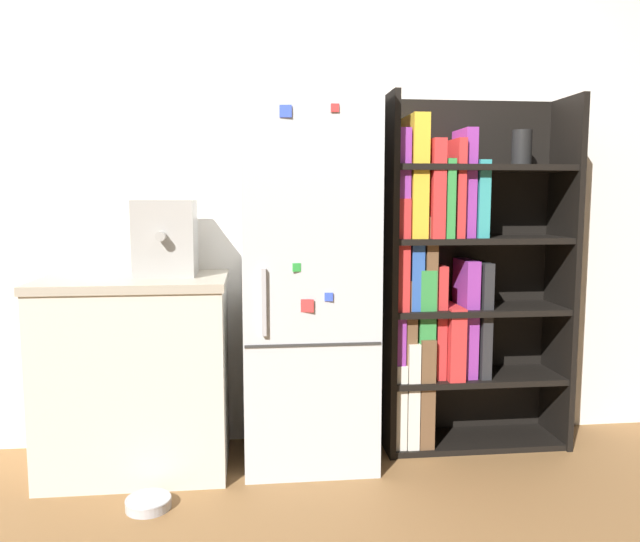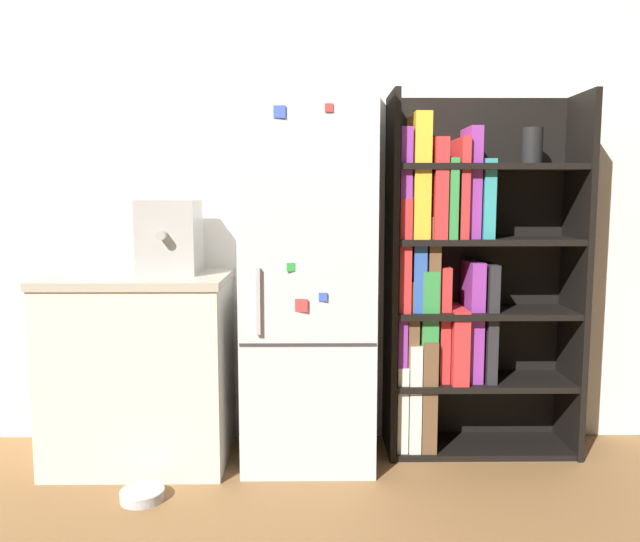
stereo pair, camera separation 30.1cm
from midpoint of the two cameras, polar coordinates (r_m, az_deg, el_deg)
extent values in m
plane|color=olive|center=(3.12, -3.69, -17.93)|extent=(16.00, 16.00, 0.00)
cube|color=white|center=(3.31, -4.24, 6.67)|extent=(8.00, 0.05, 2.60)
cube|color=silver|center=(3.03, -3.97, 0.02)|extent=(0.63, 0.55, 1.90)
cube|color=#333333|center=(2.81, -3.69, -6.79)|extent=(0.62, 0.01, 0.01)
cube|color=#B2B2B7|center=(2.76, -8.28, -2.87)|extent=(0.02, 0.02, 0.30)
cube|color=red|center=(2.77, -4.29, -3.21)|extent=(0.06, 0.02, 0.06)
cube|color=blue|center=(2.77, -2.30, -2.41)|extent=(0.04, 0.01, 0.04)
cube|color=red|center=(2.77, -1.85, 14.72)|extent=(0.04, 0.01, 0.04)
cube|color=green|center=(2.75, -5.29, 0.32)|extent=(0.04, 0.02, 0.04)
cube|color=blue|center=(2.76, -6.40, 14.35)|extent=(0.05, 0.01, 0.05)
cube|color=black|center=(3.18, 3.50, -0.46)|extent=(0.03, 0.36, 1.81)
cube|color=black|center=(3.46, 18.87, -0.22)|extent=(0.03, 0.36, 1.81)
cube|color=black|center=(3.45, 10.67, 0.00)|extent=(0.96, 0.03, 1.81)
cube|color=black|center=(3.51, 11.16, -14.94)|extent=(0.90, 0.33, 0.03)
cube|color=black|center=(3.40, 11.30, -9.48)|extent=(0.90, 0.33, 0.03)
cube|color=black|center=(3.31, 11.44, -3.45)|extent=(0.90, 0.33, 0.03)
cube|color=black|center=(3.27, 11.59, 2.81)|extent=(0.90, 0.33, 0.03)
cube|color=black|center=(3.27, 11.74, 9.16)|extent=(0.90, 0.33, 0.03)
cube|color=silver|center=(3.33, 4.31, -11.72)|extent=(0.05, 0.29, 0.44)
cube|color=silver|center=(3.33, 5.41, -10.80)|extent=(0.06, 0.29, 0.55)
cube|color=brown|center=(3.34, 6.60, -10.55)|extent=(0.07, 0.30, 0.57)
cube|color=purple|center=(3.21, 4.34, -4.41)|extent=(0.05, 0.26, 0.61)
cube|color=brown|center=(3.24, 5.25, -5.18)|extent=(0.06, 0.26, 0.51)
cube|color=#338C3F|center=(3.26, 6.64, -4.69)|extent=(0.08, 0.26, 0.57)
cube|color=red|center=(3.28, 7.99, -4.50)|extent=(0.05, 0.23, 0.58)
cube|color=red|center=(3.31, 9.17, -6.25)|extent=(0.08, 0.32, 0.37)
cube|color=purple|center=(3.31, 10.63, -4.21)|extent=(0.07, 0.24, 0.61)
cube|color=#262628|center=(3.33, 11.91, -4.27)|extent=(0.05, 0.25, 0.60)
cube|color=red|center=(3.17, 4.49, 1.57)|extent=(0.06, 0.27, 0.56)
cube|color=#2D59B2|center=(3.18, 5.82, 1.57)|extent=(0.06, 0.24, 0.56)
cube|color=brown|center=(3.21, 7.02, 0.80)|extent=(0.06, 0.25, 0.47)
cube|color=purple|center=(3.17, 4.49, 7.91)|extent=(0.06, 0.29, 0.53)
cube|color=gold|center=(3.19, 5.87, 8.54)|extent=(0.08, 0.30, 0.61)
cube|color=red|center=(3.19, 7.47, 7.43)|extent=(0.06, 0.31, 0.49)
cube|color=#338C3F|center=(3.20, 8.48, 6.54)|extent=(0.04, 0.31, 0.39)
cube|color=red|center=(3.22, 9.47, 7.42)|extent=(0.04, 0.28, 0.49)
cube|color=purple|center=(3.24, 10.42, 7.86)|extent=(0.06, 0.24, 0.54)
cube|color=teal|center=(3.26, 11.56, 6.46)|extent=(0.06, 0.24, 0.39)
cylinder|color=black|center=(3.35, 15.51, 10.80)|extent=(0.10, 0.10, 0.18)
cube|color=beige|center=(3.20, -19.02, -9.21)|extent=(0.85, 0.58, 0.89)
cube|color=#B2A893|center=(3.10, -19.35, -0.92)|extent=(0.87, 0.60, 0.04)
cube|color=#A5A39E|center=(3.10, -16.67, 2.90)|extent=(0.28, 0.26, 0.36)
cylinder|color=#A5A39E|center=(2.94, -17.24, 3.05)|extent=(0.04, 0.06, 0.04)
cylinder|color=#B7B7BC|center=(2.93, -18.48, -19.57)|extent=(0.19, 0.19, 0.04)
torus|color=#B7B7BC|center=(2.92, -18.49, -19.26)|extent=(0.19, 0.19, 0.01)
camera|label=1|loc=(0.15, -92.86, -0.33)|focal=35.00mm
camera|label=2|loc=(0.15, 87.14, 0.33)|focal=35.00mm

